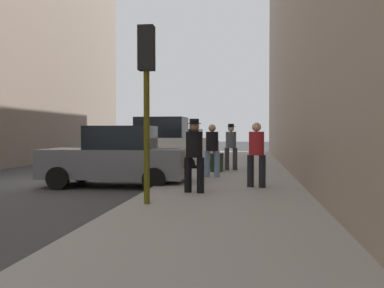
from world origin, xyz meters
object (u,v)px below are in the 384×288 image
fire_hydrant (200,158)px  pedestrian_with_fedora (194,152)px  traffic_light (147,75)px  parked_gray_coupe (116,158)px  pedestrian_with_beanie (231,144)px  pedestrian_in_red_jacket (256,151)px  parked_red_hatchback (182,145)px  parked_white_van (158,145)px  duffel_bag (209,164)px  pedestrian_in_jeans (212,148)px  rolling_suitcase (217,162)px

fire_hydrant → pedestrian_with_fedora: (0.80, -8.08, 0.64)m
traffic_light → parked_gray_coupe: bearing=116.2°
pedestrian_with_beanie → pedestrian_in_red_jacket: bearing=-79.9°
parked_red_hatchback → pedestrian_in_red_jacket: 13.83m
parked_white_van → fire_hydrant: bearing=6.7°
traffic_light → pedestrian_with_beanie: size_ratio=2.03×
parked_gray_coupe → duffel_bag: (2.24, 5.54, -0.56)m
pedestrian_with_beanie → parked_white_van: bearing=153.3°
pedestrian_in_jeans → parked_white_van: bearing=122.7°
parked_white_van → pedestrian_in_jeans: bearing=-57.3°
parked_gray_coupe → pedestrian_in_red_jacket: (4.10, -0.84, 0.26)m
pedestrian_with_fedora → pedestrian_in_red_jacket: size_ratio=1.04×
duffel_bag → pedestrian_in_jeans: bearing=-83.2°
parked_white_van → pedestrian_in_jeans: size_ratio=2.72×
parked_white_van → pedestrian_with_fedora: 8.28m
pedestrian_with_fedora → duffel_bag: size_ratio=4.04×
traffic_light → pedestrian_in_jeans: size_ratio=2.11×
pedestrian_in_red_jacket → pedestrian_in_jeans: size_ratio=1.00×
parked_gray_coupe → pedestrian_in_jeans: pedestrian_in_jeans is taller
parked_white_van → rolling_suitcase: parked_white_van is taller
pedestrian_with_fedora → duffel_bag: bearing=92.7°
parked_gray_coupe → pedestrian_with_beanie: 5.28m
fire_hydrant → pedestrian_in_jeans: bearing=-78.4°
pedestrian_with_beanie → rolling_suitcase: 1.07m
pedestrian_with_beanie → duffel_bag: (-0.97, 1.35, -0.85)m
parked_red_hatchback → fire_hydrant: bearing=-74.2°
parked_gray_coupe → parked_red_hatchback: 12.37m
parked_gray_coupe → rolling_suitcase: 4.44m
pedestrian_in_red_jacket → pedestrian_in_jeans: 2.79m
pedestrian_in_jeans → rolling_suitcase: size_ratio=1.64×
traffic_light → pedestrian_in_red_jacket: 4.05m
parked_red_hatchback → parked_gray_coupe: bearing=-90.0°
pedestrian_with_beanie → parked_gray_coupe: bearing=-127.4°
parked_white_van → pedestrian_in_red_jacket: (4.10, -6.64, 0.07)m
parked_white_van → pedestrian_with_fedora: size_ratio=2.62×
traffic_light → pedestrian_with_fedora: traffic_light is taller
pedestrian_in_red_jacket → duffel_bag: pedestrian_in_red_jacket is taller
pedestrian_in_red_jacket → rolling_suitcase: size_ratio=1.64×
fire_hydrant → pedestrian_in_red_jacket: pedestrian_in_red_jacket is taller
parked_white_van → fire_hydrant: 1.89m
parked_gray_coupe → parked_white_van: size_ratio=0.91×
pedestrian_in_jeans → duffel_bag: pedestrian_in_jeans is taller
parked_gray_coupe → parked_white_van: (-0.00, 5.80, 0.18)m
parked_white_van → fire_hydrant: size_ratio=6.62×
fire_hydrant → pedestrian_with_beanie: 2.39m
fire_hydrant → pedestrian_with_fedora: pedestrian_with_fedora is taller
parked_gray_coupe → traffic_light: (1.85, -3.77, 1.91)m
parked_white_van → duffel_bag: (2.24, -0.26, -0.74)m
pedestrian_with_fedora → rolling_suitcase: (0.12, 5.56, -0.65)m
fire_hydrant → pedestrian_in_jeans: pedestrian_in_jeans is taller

